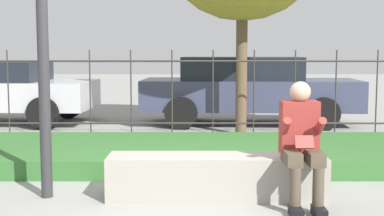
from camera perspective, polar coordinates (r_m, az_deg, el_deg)
name	(u,v)px	position (r m, az deg, el deg)	size (l,w,h in m)	color
ground_plane	(193,197)	(5.80, 0.06, -9.51)	(60.00, 60.00, 0.00)	gray
stone_bench	(216,179)	(5.75, 2.60, -7.55)	(2.31, 0.53, 0.46)	gray
person_seated_reader	(301,139)	(5.47, 11.54, -3.23)	(0.42, 0.73, 1.26)	black
grass_berm	(192,153)	(7.60, 0.04, -4.82)	(9.03, 2.36, 0.24)	#33662D
iron_fence	(192,94)	(9.17, 0.03, 1.54)	(7.03, 0.03, 1.58)	#332D28
car_parked_center	(247,88)	(11.42, 5.94, 2.11)	(4.62, 2.02, 1.43)	#383D56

